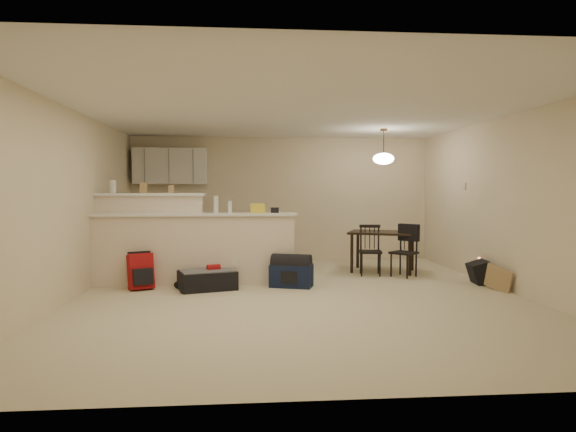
{
  "coord_description": "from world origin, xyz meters",
  "views": [
    {
      "loc": [
        -0.73,
        -6.92,
        1.45
      ],
      "look_at": [
        -0.1,
        0.7,
        1.05
      ],
      "focal_mm": 32.0,
      "sensor_mm": 36.0,
      "label": 1
    }
  ],
  "objects": [
    {
      "name": "black_daypack",
      "position": [
        2.85,
        0.61,
        0.17
      ],
      "size": [
        0.32,
        0.41,
        0.34
      ],
      "primitive_type": "cube",
      "rotation": [
        0.0,
        0.0,
        1.44
      ],
      "color": "black",
      "rests_on": "ground"
    },
    {
      "name": "red_backpack",
      "position": [
        -2.25,
        0.61,
        0.26
      ],
      "size": [
        0.4,
        0.34,
        0.51
      ],
      "primitive_type": "cube",
      "rotation": [
        0.0,
        0.0,
        0.43
      ],
      "color": "#A31215",
      "rests_on": "ground"
    },
    {
      "name": "jar",
      "position": [
        -2.75,
        1.12,
        1.49
      ],
      "size": [
        0.1,
        0.1,
        0.2
      ],
      "primitive_type": "cylinder",
      "color": "silver",
      "rests_on": "breakfast_bar"
    },
    {
      "name": "bottle_b",
      "position": [
        -0.97,
        0.9,
        1.18
      ],
      "size": [
        0.06,
        0.06,
        0.18
      ],
      "primitive_type": "cylinder",
      "color": "silver",
      "rests_on": "breakfast_bar"
    },
    {
      "name": "kitchen_counter",
      "position": [
        -2.0,
        3.19,
        0.45
      ],
      "size": [
        1.8,
        0.6,
        0.9
      ],
      "primitive_type": "cube",
      "color": "white",
      "rests_on": "ground"
    },
    {
      "name": "cardboard_sheet",
      "position": [
        2.85,
        0.05,
        0.17
      ],
      "size": [
        0.17,
        0.43,
        0.34
      ],
      "primitive_type": "cube",
      "rotation": [
        0.0,
        0.0,
        1.92
      ],
      "color": "tan",
      "rests_on": "ground"
    },
    {
      "name": "dining_chair_near",
      "position": [
        1.36,
        1.53,
        0.42
      ],
      "size": [
        0.42,
        0.41,
        0.84
      ],
      "primitive_type": null,
      "rotation": [
        0.0,
        0.0,
        -0.17
      ],
      "color": "black",
      "rests_on": "ground"
    },
    {
      "name": "upper_cabinets",
      "position": [
        -2.2,
        3.32,
        1.9
      ],
      "size": [
        1.4,
        0.34,
        0.7
      ],
      "primitive_type": "cube",
      "color": "white",
      "rests_on": "room"
    },
    {
      "name": "room",
      "position": [
        0.0,
        0.0,
        1.25
      ],
      "size": [
        7.0,
        7.02,
        2.5
      ],
      "color": "beige",
      "rests_on": "ground"
    },
    {
      "name": "dining_table",
      "position": [
        1.67,
        1.88,
        0.62
      ],
      "size": [
        1.33,
        1.13,
        0.71
      ],
      "rotation": [
        0.0,
        0.0,
        -0.39
      ],
      "color": "black",
      "rests_on": "ground"
    },
    {
      "name": "navy_duffel",
      "position": [
        -0.06,
        0.61,
        0.17
      ],
      "size": [
        0.68,
        0.5,
        0.33
      ],
      "primitive_type": "cube",
      "rotation": [
        0.0,
        0.0,
        -0.3
      ],
      "color": "#121B38",
      "rests_on": "ground"
    },
    {
      "name": "pendant_lamp",
      "position": [
        1.67,
        1.88,
        1.99
      ],
      "size": [
        0.36,
        0.36,
        0.62
      ],
      "color": "brown",
      "rests_on": "room"
    },
    {
      "name": "bottle_a",
      "position": [
        -1.18,
        0.9,
        1.22
      ],
      "size": [
        0.07,
        0.07,
        0.26
      ],
      "primitive_type": "cylinder",
      "color": "silver",
      "rests_on": "breakfast_bar"
    },
    {
      "name": "suitcase",
      "position": [
        -1.29,
        0.52,
        0.13
      ],
      "size": [
        0.91,
        0.73,
        0.27
      ],
      "primitive_type": "cube",
      "rotation": [
        0.0,
        0.0,
        0.3
      ],
      "color": "black",
      "rests_on": "ground"
    },
    {
      "name": "breakfast_bar",
      "position": [
        -1.76,
        0.98,
        0.61
      ],
      "size": [
        3.08,
        0.58,
        1.39
      ],
      "color": "beige",
      "rests_on": "ground"
    },
    {
      "name": "pouch",
      "position": [
        -0.29,
        0.9,
        1.13
      ],
      "size": [
        0.12,
        0.1,
        0.08
      ],
      "primitive_type": "cube",
      "color": "tan",
      "rests_on": "breakfast_bar"
    },
    {
      "name": "bag_lump",
      "position": [
        -0.55,
        0.9,
        1.16
      ],
      "size": [
        0.22,
        0.18,
        0.14
      ],
      "primitive_type": "cube",
      "color": "tan",
      "rests_on": "breakfast_bar"
    },
    {
      "name": "thermostat",
      "position": [
        2.98,
        1.55,
        1.5
      ],
      "size": [
        0.02,
        0.12,
        0.12
      ],
      "primitive_type": "cube",
      "color": "beige",
      "rests_on": "room"
    },
    {
      "name": "dining_chair_far",
      "position": [
        1.88,
        1.33,
        0.43
      ],
      "size": [
        0.51,
        0.51,
        0.85
      ],
      "primitive_type": null,
      "rotation": [
        0.0,
        0.0,
        -0.84
      ],
      "color": "black",
      "rests_on": "ground"
    },
    {
      "name": "cereal_box",
      "position": [
        -2.29,
        1.12,
        1.47
      ],
      "size": [
        0.1,
        0.07,
        0.16
      ],
      "primitive_type": "cube",
      "color": "tan",
      "rests_on": "breakfast_bar"
    },
    {
      "name": "small_box",
      "position": [
        -1.87,
        1.12,
        1.45
      ],
      "size": [
        0.08,
        0.06,
        0.12
      ],
      "primitive_type": "cube",
      "color": "tan",
      "rests_on": "breakfast_bar"
    }
  ]
}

